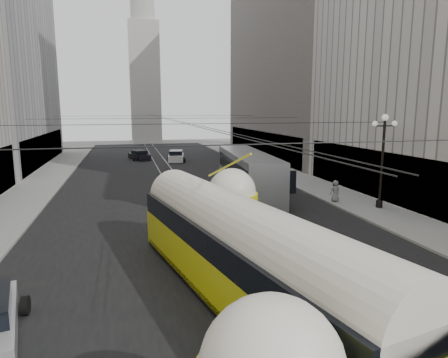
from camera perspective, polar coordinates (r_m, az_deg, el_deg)
road at (r=38.86m, az=-7.32°, el=-0.27°), size 20.00×85.00×0.02m
sidewalk_left at (r=42.77m, az=-24.06°, el=-0.02°), size 4.00×72.00×0.15m
sidewalk_right at (r=45.08m, az=7.48°, el=1.24°), size 4.00×72.00×0.15m
rail_left at (r=38.78m, az=-8.42°, el=-0.32°), size 0.12×85.00×0.04m
rail_right at (r=38.94m, az=-6.23°, el=-0.23°), size 0.12×85.00×0.04m
building_right_far at (r=59.49m, az=11.04°, el=18.95°), size 12.60×32.60×32.60m
distant_tower at (r=85.99m, az=-11.31°, el=15.22°), size 6.00×6.00×31.36m
lamppost_right_mid at (r=29.08m, az=21.71°, el=3.11°), size 1.86×0.44×6.37m
catenary at (r=37.27m, az=-7.16°, el=8.40°), size 25.00×72.00×0.23m
streetcar at (r=14.39m, az=2.52°, el=-10.37°), size 5.89×17.11×3.83m
city_bus at (r=32.53m, az=3.41°, el=1.10°), size 3.88×13.47×3.37m
sedan_white_far at (r=53.19m, az=-6.86°, el=3.22°), size 2.58×4.85×1.46m
sedan_dark_far at (r=55.87m, az=-12.01°, el=3.32°), size 3.01×4.41×1.29m
pedestrian_sidewalk_right at (r=30.32m, az=15.60°, el=-1.66°), size 0.82×0.57×1.58m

